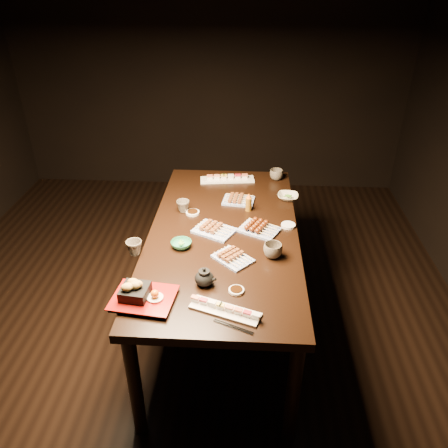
{
  "coord_description": "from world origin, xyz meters",
  "views": [
    {
      "loc": [
        0.42,
        -1.99,
        2.15
      ],
      "look_at": [
        0.28,
        0.31,
        0.77
      ],
      "focal_mm": 35.0,
      "sensor_mm": 36.0,
      "label": 1
    }
  ],
  "objects": [
    {
      "name": "teacup_far_left",
      "position": [
        0.01,
        0.49,
        0.79
      ],
      "size": [
        0.11,
        0.11,
        0.08
      ],
      "primitive_type": "imported",
      "rotation": [
        0.0,
        0.0,
        -0.32
      ],
      "color": "#51493E",
      "rests_on": "dining_table"
    },
    {
      "name": "teacup_far_right",
      "position": [
        0.64,
        1.03,
        0.79
      ],
      "size": [
        0.12,
        0.12,
        0.08
      ],
      "primitive_type": "imported",
      "rotation": [
        0.0,
        0.0,
        -0.29
      ],
      "color": "#51493E",
      "rests_on": "dining_table"
    },
    {
      "name": "yakitori_plate_left",
      "position": [
        0.36,
        0.65,
        0.78
      ],
      "size": [
        0.23,
        0.18,
        0.05
      ],
      "primitive_type": null,
      "rotation": [
        0.0,
        0.0,
        -0.12
      ],
      "color": "#828EB6",
      "rests_on": "dining_table"
    },
    {
      "name": "yakitori_plate_center",
      "position": [
        0.23,
        0.25,
        0.78
      ],
      "size": [
        0.29,
        0.26,
        0.06
      ],
      "primitive_type": null,
      "rotation": [
        0.0,
        0.0,
        -0.47
      ],
      "color": "#828EB6",
      "rests_on": "dining_table"
    },
    {
      "name": "sauce_dish_se",
      "position": [
        0.38,
        -0.3,
        0.76
      ],
      "size": [
        0.11,
        0.11,
        0.01
      ],
      "primitive_type": "cylinder",
      "rotation": [
        0.0,
        0.0,
        -0.64
      ],
      "color": "white",
      "rests_on": "dining_table"
    },
    {
      "name": "edamame_bowl_green",
      "position": [
        0.05,
        0.08,
        0.77
      ],
      "size": [
        0.12,
        0.12,
        0.04
      ],
      "primitive_type": "imported",
      "rotation": [
        0.0,
        0.0,
        0.01
      ],
      "color": "#2A8256",
      "rests_on": "dining_table"
    },
    {
      "name": "condiment_bottle",
      "position": [
        0.43,
        0.53,
        0.81
      ],
      "size": [
        0.06,
        0.06,
        0.12
      ],
      "primitive_type": "cylinder",
      "rotation": [
        0.0,
        0.0,
        -0.69
      ],
      "color": "brown",
      "rests_on": "dining_table"
    },
    {
      "name": "tsukune_plate",
      "position": [
        0.5,
        0.28,
        0.78
      ],
      "size": [
        0.28,
        0.25,
        0.06
      ],
      "primitive_type": null,
      "rotation": [
        0.0,
        0.0,
        -0.48
      ],
      "color": "#828EB6",
      "rests_on": "dining_table"
    },
    {
      "name": "tempura_tray",
      "position": [
        -0.06,
        -0.4,
        0.8
      ],
      "size": [
        0.32,
        0.27,
        0.11
      ],
      "primitive_type": null,
      "rotation": [
        0.0,
        0.0,
        -0.12
      ],
      "color": "black",
      "rests_on": "dining_table"
    },
    {
      "name": "sauce_dish_nw",
      "position": [
        0.12,
        0.97,
        0.76
      ],
      "size": [
        0.12,
        0.12,
        0.01
      ],
      "primitive_type": "cylinder",
      "rotation": [
        0.0,
        0.0,
        -0.64
      ],
      "color": "white",
      "rests_on": "dining_table"
    },
    {
      "name": "chopsticks_near",
      "position": [
        -0.07,
        -0.35,
        0.75
      ],
      "size": [
        0.2,
        0.04,
        0.01
      ],
      "primitive_type": null,
      "rotation": [
        0.0,
        0.0,
        -0.13
      ],
      "color": "black",
      "rests_on": "dining_table"
    },
    {
      "name": "teapot",
      "position": [
        0.22,
        -0.26,
        0.8
      ],
      "size": [
        0.15,
        0.15,
        0.1
      ],
      "primitive_type": null,
      "rotation": [
        0.0,
        0.0,
        -0.36
      ],
      "color": "black",
      "rests_on": "dining_table"
    },
    {
      "name": "sushi_platter_far",
      "position": [
        0.27,
        0.99,
        0.77
      ],
      "size": [
        0.41,
        0.16,
        0.05
      ],
      "primitive_type": null,
      "rotation": [
        0.0,
        0.0,
        3.26
      ],
      "color": "white",
      "rests_on": "dining_table"
    },
    {
      "name": "chopsticks_se",
      "position": [
        0.38,
        -0.55,
        0.75
      ],
      "size": [
        0.19,
        0.09,
        0.01
      ],
      "primitive_type": null,
      "rotation": [
        0.0,
        0.0,
        -0.41
      ],
      "color": "black",
      "rests_on": "dining_table"
    },
    {
      "name": "teacup_mid_right",
      "position": [
        0.57,
        0.01,
        0.79
      ],
      "size": [
        0.14,
        0.14,
        0.08
      ],
      "primitive_type": "imported",
      "rotation": [
        0.0,
        0.0,
        -0.43
      ],
      "color": "#51493E",
      "rests_on": "dining_table"
    },
    {
      "name": "dining_table",
      "position": [
        0.28,
        0.26,
        0.38
      ],
      "size": [
        1.4,
        1.99,
        0.75
      ],
      "primitive_type": "cube",
      "rotation": [
        0.0,
        0.0,
        -0.31
      ],
      "color": "black",
      "rests_on": "ground"
    },
    {
      "name": "sushi_platter_near",
      "position": [
        0.33,
        -0.45,
        0.77
      ],
      "size": [
        0.35,
        0.2,
        0.04
      ],
      "primitive_type": null,
      "rotation": [
        0.0,
        0.0,
        -0.34
      ],
      "color": "white",
      "rests_on": "dining_table"
    },
    {
      "name": "ground",
      "position": [
        0.0,
        0.0,
        0.0
      ],
      "size": [
        5.0,
        5.0,
        0.0
      ],
      "primitive_type": "plane",
      "color": "black",
      "rests_on": "ground"
    },
    {
      "name": "teacup_near_left",
      "position": [
        -0.2,
        -0.01,
        0.79
      ],
      "size": [
        0.1,
        0.1,
        0.08
      ],
      "primitive_type": "imported",
      "rotation": [
        0.0,
        0.0,
        -0.06
      ],
      "color": "#51493E",
      "rests_on": "dining_table"
    },
    {
      "name": "sauce_dish_east",
      "position": [
        0.68,
        0.34,
        0.76
      ],
      "size": [
        0.12,
        0.12,
        0.02
      ],
      "primitive_type": "cylinder",
      "rotation": [
        0.0,
        0.0,
        -0.45
      ],
      "color": "white",
      "rests_on": "dining_table"
    },
    {
      "name": "edamame_bowl_cream",
      "position": [
        0.7,
        0.71,
        0.77
      ],
      "size": [
        0.15,
        0.15,
        0.03
      ],
      "primitive_type": "imported",
      "rotation": [
        0.0,
        0.0,
        -0.09
      ],
      "color": "beige",
      "rests_on": "dining_table"
    },
    {
      "name": "sauce_dish_west",
      "position": [
        0.07,
        0.47,
        0.76
      ],
      "size": [
        0.11,
        0.11,
        0.02
      ],
      "primitive_type": "cylinder",
      "rotation": [
        0.0,
        0.0,
        -0.22
      ],
      "color": "white",
      "rests_on": "dining_table"
    },
    {
      "name": "yakitori_plate_right",
      "position": [
        0.35,
        -0.03,
        0.78
      ],
      "size": [
        0.25,
        0.25,
        0.05
      ],
      "primitive_type": null,
      "rotation": [
        0.0,
        0.0,
        -0.75
      ],
      "color": "#828EB6",
      "rests_on": "dining_table"
    }
  ]
}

